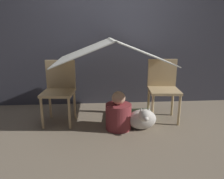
{
  "coord_description": "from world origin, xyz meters",
  "views": [
    {
      "loc": [
        -0.22,
        -2.89,
        1.31
      ],
      "look_at": [
        0.0,
        0.09,
        0.49
      ],
      "focal_mm": 35.0,
      "sensor_mm": 36.0,
      "label": 1
    }
  ],
  "objects_px": {
    "chair_left": "(59,88)",
    "chair_right": "(163,86)",
    "person_front": "(118,114)",
    "dog": "(143,119)"
  },
  "relations": [
    {
      "from": "chair_left",
      "to": "dog",
      "type": "distance_m",
      "value": 1.25
    },
    {
      "from": "person_front",
      "to": "dog",
      "type": "height_order",
      "value": "person_front"
    },
    {
      "from": "chair_left",
      "to": "chair_right",
      "type": "relative_size",
      "value": 1.0
    },
    {
      "from": "chair_left",
      "to": "person_front",
      "type": "height_order",
      "value": "chair_left"
    },
    {
      "from": "chair_right",
      "to": "person_front",
      "type": "distance_m",
      "value": 0.82
    },
    {
      "from": "chair_right",
      "to": "person_front",
      "type": "bearing_deg",
      "value": -150.35
    },
    {
      "from": "person_front",
      "to": "dog",
      "type": "distance_m",
      "value": 0.33
    },
    {
      "from": "chair_right",
      "to": "person_front",
      "type": "height_order",
      "value": "chair_right"
    },
    {
      "from": "chair_right",
      "to": "person_front",
      "type": "relative_size",
      "value": 1.68
    },
    {
      "from": "chair_left",
      "to": "dog",
      "type": "relative_size",
      "value": 2.32
    }
  ]
}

